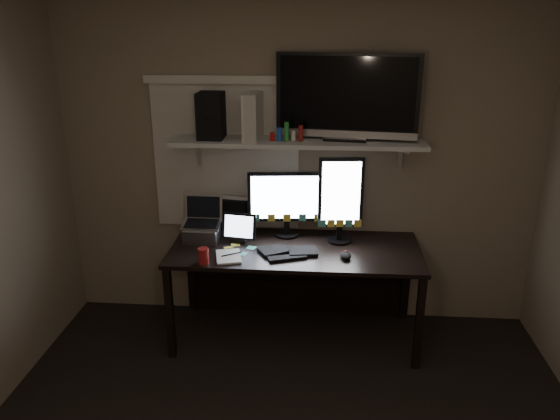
# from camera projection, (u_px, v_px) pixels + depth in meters

# --- Properties ---
(back_wall) EXTENTS (3.60, 0.00, 3.60)m
(back_wall) POSITION_uv_depth(u_px,v_px,m) (299.00, 165.00, 4.12)
(back_wall) COLOR #7E6B5A
(back_wall) RESTS_ON floor
(window_blinds) EXTENTS (1.10, 0.02, 1.10)m
(window_blinds) POSITION_uv_depth(u_px,v_px,m) (226.00, 158.00, 4.12)
(window_blinds) COLOR beige
(window_blinds) RESTS_ON back_wall
(desk) EXTENTS (1.80, 0.75, 0.73)m
(desk) POSITION_uv_depth(u_px,v_px,m) (296.00, 263.00, 4.11)
(desk) COLOR black
(desk) RESTS_ON floor
(wall_shelf) EXTENTS (1.80, 0.35, 0.03)m
(wall_shelf) POSITION_uv_depth(u_px,v_px,m) (298.00, 142.00, 3.88)
(wall_shelf) COLOR #BABBB6
(wall_shelf) RESTS_ON back_wall
(monitor_landscape) EXTENTS (0.59, 0.12, 0.51)m
(monitor_landscape) POSITION_uv_depth(u_px,v_px,m) (287.00, 204.00, 4.08)
(monitor_landscape) COLOR black
(monitor_landscape) RESTS_ON desk
(monitor_portrait) EXTENTS (0.33, 0.09, 0.65)m
(monitor_portrait) POSITION_uv_depth(u_px,v_px,m) (340.00, 200.00, 3.95)
(monitor_portrait) COLOR black
(monitor_portrait) RESTS_ON desk
(keyboard) EXTENTS (0.44, 0.29, 0.03)m
(keyboard) POSITION_uv_depth(u_px,v_px,m) (288.00, 251.00, 3.85)
(keyboard) COLOR black
(keyboard) RESTS_ON desk
(mouse) EXTENTS (0.09, 0.13, 0.04)m
(mouse) POSITION_uv_depth(u_px,v_px,m) (346.00, 255.00, 3.77)
(mouse) COLOR black
(mouse) RESTS_ON desk
(notepad) EXTENTS (0.21, 0.26, 0.01)m
(notepad) POSITION_uv_depth(u_px,v_px,m) (228.00, 257.00, 3.78)
(notepad) COLOR silver
(notepad) RESTS_ON desk
(tablet) EXTENTS (0.27, 0.14, 0.22)m
(tablet) POSITION_uv_depth(u_px,v_px,m) (239.00, 228.00, 4.01)
(tablet) COLOR black
(tablet) RESTS_ON desk
(file_sorter) EXTENTS (0.23, 0.14, 0.27)m
(file_sorter) POSITION_uv_depth(u_px,v_px,m) (235.00, 214.00, 4.22)
(file_sorter) COLOR black
(file_sorter) RESTS_ON desk
(laptop) EXTENTS (0.29, 0.23, 0.32)m
(laptop) POSITION_uv_depth(u_px,v_px,m) (201.00, 221.00, 4.01)
(laptop) COLOR #A7A7AC
(laptop) RESTS_ON desk
(cup) EXTENTS (0.09, 0.09, 0.11)m
(cup) POSITION_uv_depth(u_px,v_px,m) (203.00, 256.00, 3.68)
(cup) COLOR maroon
(cup) RESTS_ON desk
(sticky_notes) EXTENTS (0.28, 0.22, 0.00)m
(sticky_notes) POSITION_uv_depth(u_px,v_px,m) (248.00, 250.00, 3.91)
(sticky_notes) COLOR yellow
(sticky_notes) RESTS_ON desk
(tv) EXTENTS (1.01, 0.30, 0.60)m
(tv) POSITION_uv_depth(u_px,v_px,m) (347.00, 97.00, 3.78)
(tv) COLOR black
(tv) RESTS_ON wall_shelf
(game_console) EXTENTS (0.13, 0.28, 0.33)m
(game_console) POSITION_uv_depth(u_px,v_px,m) (253.00, 116.00, 3.84)
(game_console) COLOR #BCB7AA
(game_console) RESTS_ON wall_shelf
(speaker) EXTENTS (0.18, 0.22, 0.33)m
(speaker) POSITION_uv_depth(u_px,v_px,m) (211.00, 116.00, 3.87)
(speaker) COLOR black
(speaker) RESTS_ON wall_shelf
(bottles) EXTENTS (0.21, 0.08, 0.13)m
(bottles) POSITION_uv_depth(u_px,v_px,m) (286.00, 132.00, 3.81)
(bottles) COLOR #A50F0C
(bottles) RESTS_ON wall_shelf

